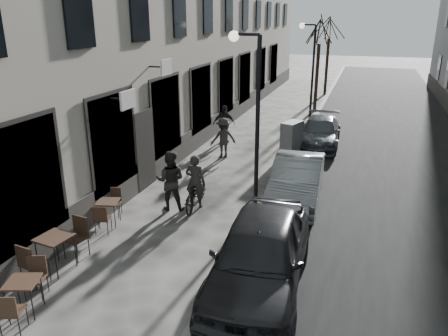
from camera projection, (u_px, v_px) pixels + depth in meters
The scene contains 18 objects.
road at pixel (385, 137), 20.71m from camera, with size 7.30×60.00×0.00m, color black.
kerb at pixel (308, 130), 21.76m from camera, with size 0.25×60.00×0.12m, color gray.
streetlamp_near at pixel (252, 105), 11.87m from camera, with size 0.90×0.28×5.09m.
streetlamp_far at pixel (310, 62), 22.63m from camera, with size 0.90×0.28×5.09m.
tree_near at pixel (320, 30), 24.80m from camera, with size 2.40×2.40×5.70m.
tree_far at pixel (330, 27), 30.18m from camera, with size 2.40×2.40×5.70m.
bistro_set_a at pixel (24, 293), 8.36m from camera, with size 0.83×1.48×0.85m.
bistro_set_b at pixel (56, 250), 9.77m from camera, with size 0.77×1.71×0.99m.
bistro_set_c at pixel (108, 210), 11.95m from camera, with size 0.73×1.43×0.82m.
utility_cabinet at pixel (291, 140), 17.50m from camera, with size 0.54×0.99×1.48m, color #5E5E60.
bicycle at pixel (195, 191), 13.05m from camera, with size 0.66×1.90×1.00m, color black.
cyclist_rider at pixel (195, 181), 12.95m from camera, with size 0.59×0.39×1.63m, color #272522.
pedestrian_near at pixel (170, 181), 12.76m from camera, with size 0.87×0.68×1.79m, color black.
pedestrian_mid at pixel (223, 138), 17.53m from camera, with size 1.05×0.60×1.62m, color #292724.
pedestrian_far at pixel (224, 124), 19.58m from camera, with size 1.00×0.42×1.70m, color black.
car_near at pixel (260, 255), 9.03m from camera, with size 1.86×4.62×1.57m, color black.
car_mid at pixel (297, 180), 13.44m from camera, with size 1.44×4.14×1.36m, color gray.
car_far at pixel (320, 132), 19.15m from camera, with size 1.71×4.20×1.22m, color #3C4047.
Camera 1 is at (2.75, -5.42, 5.48)m, focal length 35.00 mm.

